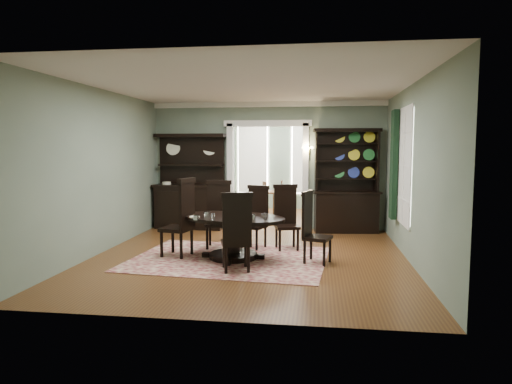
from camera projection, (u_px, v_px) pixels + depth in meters
room at (249, 168)px, 7.96m from camera, size 5.51×6.01×3.01m
parlor at (277, 162)px, 13.37m from camera, size 3.51×3.50×3.01m
doorway_trim at (268, 161)px, 10.87m from camera, size 2.08×0.25×2.57m
right_window at (399, 166)px, 8.47m from camera, size 0.15×1.47×2.12m
wall_sconce at (308, 149)px, 10.56m from camera, size 0.27×0.21×0.21m
rug at (229, 259)px, 7.93m from camera, size 3.51×2.79×0.01m
dining_table at (233, 229)px, 7.92m from camera, size 2.22×2.22×0.75m
centerpiece at (233, 213)px, 7.81m from camera, size 1.37×0.88×0.23m
chair_far_left at (218, 212)px, 8.84m from camera, size 0.52×0.49×1.30m
chair_far_mid at (256, 215)px, 8.81m from camera, size 0.57×0.56×1.21m
chair_far_right at (286, 215)px, 8.71m from camera, size 0.56×0.54×1.23m
chair_end_left at (182, 216)px, 8.03m from camera, size 0.59×0.61×1.40m
chair_end_right at (312, 225)px, 7.63m from camera, size 0.54×0.56×1.21m
chair_near at (237, 230)px, 7.01m from camera, size 0.57×0.55×1.26m
sideboard at (190, 195)px, 10.94m from camera, size 1.74×0.69×2.26m
welsh_dresser at (346, 195)px, 10.44m from camera, size 1.56×0.71×2.36m
parlor_table at (275, 200)px, 12.74m from camera, size 0.77×0.77×0.71m
parlor_chair_left at (261, 198)px, 12.90m from camera, size 0.46×0.45×0.97m
parlor_chair_right at (286, 198)px, 12.60m from camera, size 0.43×0.43×1.02m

